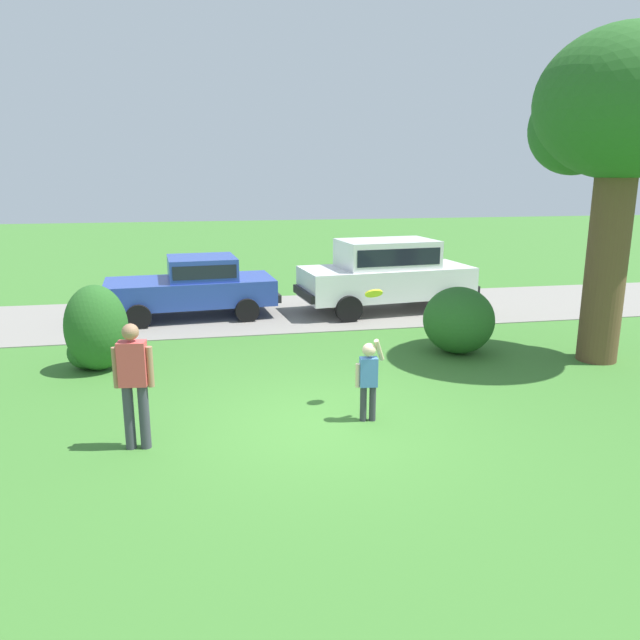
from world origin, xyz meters
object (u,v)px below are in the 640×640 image
Objects in this scene: parked_suv at (386,271)px; parked_sedan at (194,285)px; child_thrower at (368,375)px; frisbee at (374,293)px; oak_tree_large at (621,119)px; adult_onlooker at (134,379)px.

parked_sedan is at bearing 177.07° from parked_suv.
child_thrower is (2.60, -7.40, -0.13)m from parked_sedan.
parked_suv is 6.89m from frisbee.
frisbee is at bearing -163.26° from oak_tree_large.
parked_sedan is 0.93× the size of parked_suv.
parked_suv is 17.35× the size of frisbee.
parked_sedan is at bearing 84.82° from adult_onlooker.
oak_tree_large is 4.85× the size of child_thrower.
parked_suv is 9.42m from adult_onlooker.
oak_tree_large is 6.96m from child_thrower.
oak_tree_large reaches higher than frisbee.
oak_tree_large is at bearing 22.34° from child_thrower.
frisbee is at bearing 15.41° from adult_onlooker.
parked_suv is at bearing 71.08° from child_thrower.
child_thrower is at bearing -70.62° from parked_sedan.
oak_tree_large is at bearing -59.71° from parked_suv.
adult_onlooker is at bearing -127.63° from parked_suv.
frisbee is 0.16× the size of adult_onlooker.
adult_onlooker is (-3.55, -0.98, -0.84)m from frisbee.
adult_onlooker is (-0.70, -7.72, 0.13)m from parked_sedan.
oak_tree_large is 1.28× the size of parked_suv.
child_thrower is (-2.45, -7.14, -0.36)m from parked_suv.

